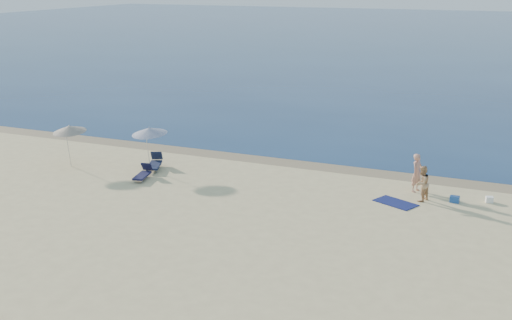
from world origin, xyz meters
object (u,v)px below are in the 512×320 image
Objects in this scene: person_right at (422,184)px; blue_cooler at (455,199)px; umbrella_near at (149,131)px; person_left at (417,173)px.

blue_cooler is at bearing 128.07° from person_right.
person_right is 0.68× the size of umbrella_near.
umbrella_near reaches higher than blue_cooler.
blue_cooler is (1.85, -0.86, -0.76)m from person_left.
person_left is 1.11× the size of person_right.
person_right is at bearing 23.83° from umbrella_near.
person_left is 4.44× the size of blue_cooler.
umbrella_near is at bearing -64.54° from person_right.
person_left reaches higher than person_right.
person_left is at bearing -138.13° from person_right.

